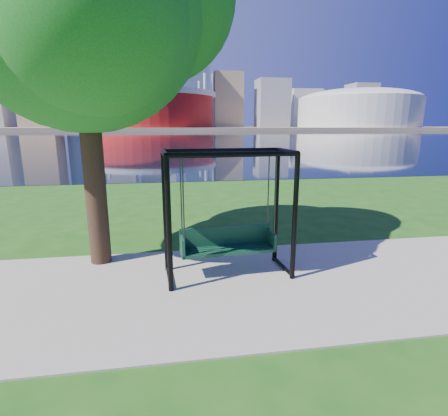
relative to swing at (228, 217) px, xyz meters
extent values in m
plane|color=#1E5114|center=(-0.26, -0.05, -1.19)|extent=(900.00, 900.00, 0.00)
cube|color=#9E937F|center=(-0.26, -0.55, -1.18)|extent=(120.00, 4.00, 0.03)
cube|color=black|center=(-0.26, 101.95, -1.18)|extent=(900.00, 180.00, 0.02)
cube|color=#937F60|center=(-0.26, 305.95, -0.19)|extent=(900.00, 228.00, 2.00)
cylinder|color=maroon|center=(-10.26, 234.95, 11.81)|extent=(80.00, 80.00, 22.00)
cylinder|color=silver|center=(-10.26, 234.95, 21.31)|extent=(83.00, 83.00, 3.00)
cylinder|color=silver|center=(22.65, 253.95, 16.81)|extent=(2.00, 2.00, 32.00)
cylinder|color=silver|center=(-43.17, 253.95, 16.81)|extent=(2.00, 2.00, 32.00)
cylinder|color=silver|center=(-43.17, 215.95, 16.81)|extent=(2.00, 2.00, 32.00)
cylinder|color=silver|center=(22.65, 215.95, 16.81)|extent=(2.00, 2.00, 32.00)
cylinder|color=beige|center=(134.74, 234.95, 10.81)|extent=(84.00, 84.00, 20.00)
ellipsoid|color=beige|center=(134.74, 234.95, 19.81)|extent=(84.00, 84.00, 15.12)
cube|color=#998466|center=(-100.26, 299.95, 44.81)|extent=(26.00, 26.00, 88.00)
cube|color=slate|center=(-70.26, 324.95, 48.31)|extent=(30.00, 24.00, 95.00)
cube|color=gray|center=(-40.26, 304.95, 36.81)|extent=(24.00, 24.00, 72.00)
cube|color=silver|center=(-10.26, 334.95, 40.81)|extent=(32.00, 28.00, 80.00)
cube|color=slate|center=(24.74, 309.95, 29.81)|extent=(22.00, 22.00, 58.00)
cube|color=#998466|center=(54.74, 324.95, 24.81)|extent=(26.00, 26.00, 48.00)
cube|color=gray|center=(94.74, 314.95, 21.81)|extent=(28.00, 24.00, 42.00)
cube|color=silver|center=(134.74, 339.95, 18.81)|extent=(30.00, 26.00, 36.00)
cube|color=gray|center=(184.74, 319.95, 20.81)|extent=(24.00, 24.00, 40.00)
cube|color=#998466|center=(224.74, 334.95, 16.81)|extent=(26.00, 26.00, 32.00)
sphere|color=#998466|center=(-100.26, 299.95, 92.31)|extent=(10.00, 10.00, 10.00)
cylinder|color=black|center=(-1.12, -0.58, 0.02)|extent=(0.10, 0.10, 2.42)
cylinder|color=black|center=(1.19, -0.42, 0.02)|extent=(0.10, 0.10, 2.42)
cylinder|color=black|center=(-1.18, 0.37, 0.02)|extent=(0.10, 0.10, 2.42)
cylinder|color=black|center=(1.12, 0.52, 0.02)|extent=(0.10, 0.10, 2.42)
cylinder|color=black|center=(0.03, -0.50, 1.23)|extent=(2.31, 0.25, 0.09)
cylinder|color=black|center=(-0.03, 0.44, 1.23)|extent=(2.31, 0.25, 0.09)
cylinder|color=black|center=(-1.15, -0.11, 1.23)|extent=(0.16, 0.95, 0.09)
cylinder|color=black|center=(-1.15, -0.11, -1.11)|extent=(0.14, 0.95, 0.08)
cylinder|color=black|center=(1.16, 0.05, 1.23)|extent=(0.16, 0.95, 0.09)
cylinder|color=black|center=(1.16, 0.05, -1.11)|extent=(0.14, 0.95, 0.08)
cube|color=#0E311F|center=(0.00, -0.03, -0.67)|extent=(1.87, 0.59, 0.06)
cube|color=#0E311F|center=(-0.01, 0.18, -0.43)|extent=(1.84, 0.18, 0.40)
cube|color=#0E311F|center=(-0.88, -0.09, -0.52)|extent=(0.08, 0.48, 0.36)
cube|color=#0E311F|center=(0.89, 0.03, -0.52)|extent=(0.08, 0.48, 0.36)
cylinder|color=#2D2D32|center=(-0.85, -0.28, 0.41)|extent=(0.03, 0.03, 1.52)
cylinder|color=#2D2D32|center=(0.88, -0.17, 0.41)|extent=(0.03, 0.03, 1.52)
cylinder|color=#2D2D32|center=(-0.88, 0.11, 0.41)|extent=(0.03, 0.03, 1.52)
cylinder|color=#2D2D32|center=(0.85, 0.22, 0.41)|extent=(0.03, 0.03, 1.52)
cylinder|color=black|center=(-2.60, 1.06, 0.96)|extent=(0.43, 0.43, 4.30)
sphere|color=#1C621D|center=(-2.60, 1.06, 3.89)|extent=(4.69, 4.69, 4.69)
sphere|color=#1C621D|center=(-2.21, -0.01, 3.40)|extent=(3.13, 3.13, 3.13)
camera|label=1|loc=(-1.09, -6.38, 1.70)|focal=28.00mm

